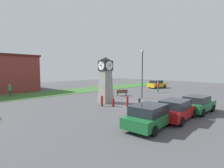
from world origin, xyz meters
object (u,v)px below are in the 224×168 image
object	(u,v)px
bollard_mid_row	(113,102)
bollard_far_row	(127,101)
car_navy_sedan	(150,116)
car_by_building	(198,104)
bollard_end_row	(139,102)
street_lamp_near_road	(142,70)
bollard_near_tower	(102,101)
pedestrian_by_cars	(158,86)
car_far_lot	(157,84)
bench	(122,92)
clock_tower	(106,80)
car_near_tower	(176,110)
pedestrian_near_bench	(10,89)

from	to	relation	value
bollard_mid_row	bollard_far_row	size ratio (longest dim) A/B	0.79
car_navy_sedan	car_by_building	size ratio (longest dim) A/B	1.15
bollard_end_row	street_lamp_near_road	distance (m)	6.62
bollard_near_tower	car_navy_sedan	size ratio (longest dim) A/B	0.25
bollard_end_row	car_by_building	world-z (taller)	car_by_building
bollard_far_row	pedestrian_by_cars	world-z (taller)	pedestrian_by_cars
car_far_lot	bench	distance (m)	13.14
clock_tower	bollard_far_row	distance (m)	3.83
car_navy_sedan	car_near_tower	xyz separation A→B (m)	(2.88, -0.37, 0.00)
bench	car_by_building	bearing A→B (deg)	-101.85
bollard_near_tower	car_near_tower	distance (m)	7.76
bollard_far_row	pedestrian_by_cars	size ratio (longest dim) A/B	0.63
bollard_end_row	pedestrian_by_cars	bearing A→B (deg)	23.25
bollard_near_tower	bollard_end_row	bearing A→B (deg)	-52.35
bollard_mid_row	pedestrian_by_cars	distance (m)	13.66
bollard_end_row	car_near_tower	world-z (taller)	car_near_tower
car_far_lot	car_by_building	bearing A→B (deg)	-138.39
bollard_near_tower	bollard_end_row	distance (m)	3.86
clock_tower	pedestrian_near_bench	world-z (taller)	clock_tower
bollard_mid_row	car_far_lot	bearing A→B (deg)	19.26
bollard_far_row	street_lamp_near_road	distance (m)	6.76
bollard_mid_row	car_near_tower	size ratio (longest dim) A/B	0.20
clock_tower	car_by_building	xyz separation A→B (m)	(2.81, -9.13, -1.80)
clock_tower	bench	size ratio (longest dim) A/B	3.19
pedestrian_by_cars	car_far_lot	bearing A→B (deg)	33.11
bollard_far_row	bench	bearing A→B (deg)	47.22
clock_tower	bollard_end_row	xyz separation A→B (m)	(0.80, -4.22, -2.07)
clock_tower	bollard_mid_row	bearing A→B (deg)	-111.81
car_by_building	bollard_mid_row	bearing A→B (deg)	117.71
clock_tower	pedestrian_by_cars	bearing A→B (deg)	3.63
car_near_tower	car_by_building	size ratio (longest dim) A/B	1.12
clock_tower	street_lamp_near_road	bearing A→B (deg)	-10.02
bollard_mid_row	car_near_tower	bearing A→B (deg)	-89.14
car_near_tower	pedestrian_near_bench	size ratio (longest dim) A/B	2.56
car_by_building	pedestrian_by_cars	xyz separation A→B (m)	(9.66, 9.92, 0.26)
bollard_near_tower	bollard_far_row	size ratio (longest dim) A/B	1.00
pedestrian_near_bench	car_by_building	bearing A→B (deg)	-66.46
bollard_end_row	pedestrian_by_cars	xyz separation A→B (m)	(11.67, 5.01, 0.53)
bench	pedestrian_by_cars	world-z (taller)	pedestrian_by_cars
bollard_near_tower	street_lamp_near_road	bearing A→B (deg)	1.40
clock_tower	bench	bearing A→B (deg)	23.59
bollard_far_row	street_lamp_near_road	xyz separation A→B (m)	(5.55, 2.28, 3.12)
bollard_mid_row	bollard_near_tower	bearing A→B (deg)	125.42
bollard_near_tower	bollard_far_row	xyz separation A→B (m)	(1.63, -2.10, -0.00)
bollard_far_row	car_near_tower	xyz separation A→B (m)	(-0.83, -5.62, 0.22)
car_far_lot	pedestrian_near_bench	bearing A→B (deg)	161.52
bollard_near_tower	pedestrian_near_bench	world-z (taller)	pedestrian_near_bench
car_navy_sedan	car_far_lot	xyz separation A→B (m)	(21.79, 13.01, 0.02)
clock_tower	car_navy_sedan	world-z (taller)	clock_tower
car_near_tower	street_lamp_near_road	bearing A→B (deg)	51.05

